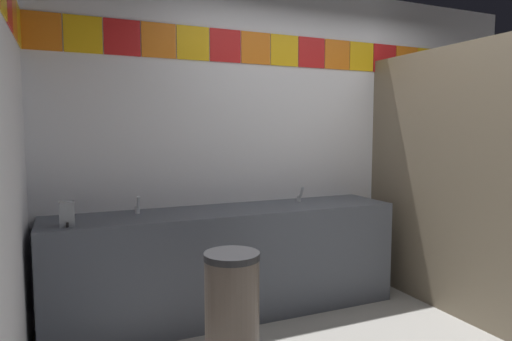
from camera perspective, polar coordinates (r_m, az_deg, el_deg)
The scene contains 8 objects.
wall_back at distance 4.03m, azimuth 6.74°, elevation 3.87°, with size 4.56×0.09×2.67m.
vanity_counter at distance 3.51m, azimuth -3.47°, elevation -11.57°, with size 2.70×0.56×0.83m.
faucet_left at distance 3.33m, azimuth -15.05°, elevation -4.56°, with size 0.04×0.10×0.14m.
faucet_right at distance 3.77m, azimuth 5.70°, elevation -3.28°, with size 0.04×0.10×0.14m.
soap_dispenser at distance 3.04m, azimuth -23.24°, elevation -5.22°, with size 0.09×0.09×0.16m.
stall_divider at distance 3.77m, azimuth 26.83°, elevation -1.35°, with size 0.92×1.59×2.09m.
toilet at distance 4.64m, azimuth 24.87°, elevation -9.40°, with size 0.39×0.49×0.74m.
trash_bin at distance 2.76m, azimuth -3.11°, elevation -17.76°, with size 0.33×0.33×0.72m.
Camera 1 is at (-2.03, -1.93, 1.44)m, focal length 30.96 mm.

